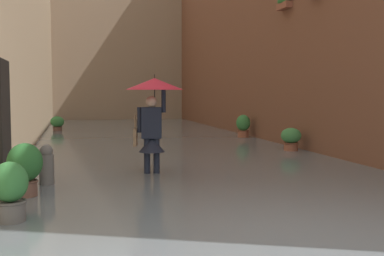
{
  "coord_description": "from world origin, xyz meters",
  "views": [
    {
      "loc": [
        2.41,
        4.79,
        1.68
      ],
      "look_at": [
        0.4,
        -3.67,
        1.04
      ],
      "focal_mm": 46.22,
      "sensor_mm": 36.0,
      "label": 1
    }
  ],
  "objects": [
    {
      "name": "potted_plant_mid_left",
      "position": [
        -3.14,
        -7.23,
        0.42
      ],
      "size": [
        0.54,
        0.54,
        0.72
      ],
      "color": "#9E563D",
      "rests_on": "ground_plane"
    },
    {
      "name": "person_wading",
      "position": [
        0.96,
        -4.49,
        1.44
      ],
      "size": [
        1.11,
        1.11,
        2.0
      ],
      "color": "black",
      "rests_on": "ground_plane"
    },
    {
      "name": "mooring_bollard",
      "position": [
        2.88,
        -3.79,
        0.39
      ],
      "size": [
        0.25,
        0.25,
        0.79
      ],
      "color": "slate",
      "rests_on": "ground_plane"
    },
    {
      "name": "potted_plant_mid_right",
      "position": [
        3.18,
        -1.42,
        0.46
      ],
      "size": [
        0.44,
        0.44,
        0.84
      ],
      "color": "#66605B",
      "rests_on": "ground_plane"
    },
    {
      "name": "potted_plant_far_right",
      "position": [
        3.14,
        -2.88,
        0.53
      ],
      "size": [
        0.52,
        0.52,
        0.92
      ],
      "color": "brown",
      "rests_on": "ground_plane"
    },
    {
      "name": "building_facade_far",
      "position": [
        0.0,
        -23.7,
        4.03
      ],
      "size": [
        10.72,
        1.8,
        8.05
      ],
      "primitive_type": "cube",
      "color": "gray",
      "rests_on": "ground_plane"
    },
    {
      "name": "potted_plant_far_left",
      "position": [
        -3.18,
        -11.15,
        0.48
      ],
      "size": [
        0.48,
        0.48,
        0.88
      ],
      "color": "#9E563D",
      "rests_on": "ground_plane"
    },
    {
      "name": "potted_plant_near_right",
      "position": [
        3.09,
        -15.58,
        0.4
      ],
      "size": [
        0.54,
        0.54,
        0.69
      ],
      "color": "brown",
      "rests_on": "ground_plane"
    },
    {
      "name": "flood_water",
      "position": [
        0.0,
        -11.4,
        0.06
      ],
      "size": [
        7.92,
        28.8,
        0.12
      ],
      "primitive_type": "cube",
      "color": "slate",
      "rests_on": "ground_plane"
    },
    {
      "name": "ground_plane",
      "position": [
        0.0,
        -11.4,
        0.0
      ],
      "size": [
        60.0,
        60.0,
        0.0
      ],
      "primitive_type": "plane",
      "color": "gray"
    }
  ]
}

